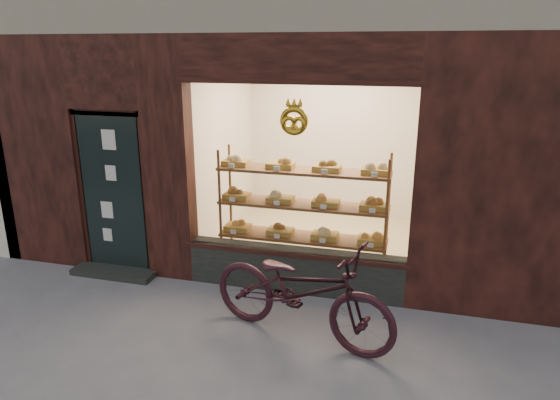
% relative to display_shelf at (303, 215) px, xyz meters
% --- Properties ---
extents(ground, '(90.00, 90.00, 0.00)m').
position_rel_display_shelf_xyz_m(ground, '(-0.45, -2.55, -0.86)').
color(ground, slate).
extents(display_shelf, '(2.20, 0.45, 1.70)m').
position_rel_display_shelf_xyz_m(display_shelf, '(0.00, 0.00, 0.00)').
color(display_shelf, '#603513').
rests_on(display_shelf, ground).
extents(bicycle, '(2.18, 1.22, 1.09)m').
position_rel_display_shelf_xyz_m(bicycle, '(0.31, -1.46, -0.32)').
color(bicycle, black).
rests_on(bicycle, ground).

